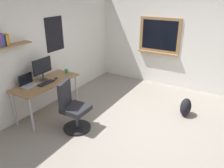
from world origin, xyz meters
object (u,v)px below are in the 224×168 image
keyboard (46,83)px  computer_mouse (56,78)px  coffee_mug (67,71)px  monitor_primary (42,68)px  backpack (186,107)px  office_chair (73,109)px  laptop (28,83)px  desk (46,85)px

keyboard → computer_mouse: (0.28, 0.00, 0.01)m
keyboard → coffee_mug: size_ratio=4.02×
keyboard → computer_mouse: size_ratio=3.56×
monitor_primary → backpack: monitor_primary is taller
keyboard → monitor_primary: bearing=58.1°
office_chair → computer_mouse: bearing=62.7°
laptop → computer_mouse: 0.57m
computer_mouse → desk: bearing=160.6°
coffee_mug → backpack: (0.79, -2.49, -0.59)m
monitor_primary → keyboard: 0.33m
laptop → monitor_primary: (0.35, -0.05, 0.22)m
coffee_mug → laptop: bearing=169.7°
office_chair → keyboard: (0.10, 0.73, 0.34)m
backpack → computer_mouse: bearing=115.8°
office_chair → monitor_primary: 1.10m
office_chair → coffee_mug: (0.77, 0.78, 0.37)m
monitor_primary → backpack: 3.05m
computer_mouse → office_chair: bearing=-117.3°
keyboard → coffee_mug: coffee_mug is taller
laptop → keyboard: size_ratio=0.84×
coffee_mug → backpack: 2.68m
office_chair → backpack: size_ratio=2.46×
monitor_primary → desk: bearing=-110.3°
office_chair → laptop: bearing=98.9°
laptop → keyboard: 0.33m
laptop → coffee_mug: 0.93m
keyboard → backpack: size_ratio=0.96×
keyboard → desk: bearing=46.5°
backpack → keyboard: bearing=120.9°
desk → coffee_mug: bearing=-2.3°
office_chair → backpack: office_chair is taller
monitor_primary → computer_mouse: bearing=-44.0°
desk → laptop: bearing=155.6°
laptop → desk: bearing=-24.4°
coffee_mug → monitor_primary: bearing=168.1°
laptop → backpack: bearing=-57.3°
monitor_primary → computer_mouse: monitor_primary is taller
office_chair → computer_mouse: (0.38, 0.73, 0.34)m
monitor_primary → keyboard: (-0.11, -0.17, -0.26)m
backpack → monitor_primary: bearing=117.5°
keyboard → backpack: bearing=-59.1°
monitor_primary → computer_mouse: (0.17, -0.17, -0.25)m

